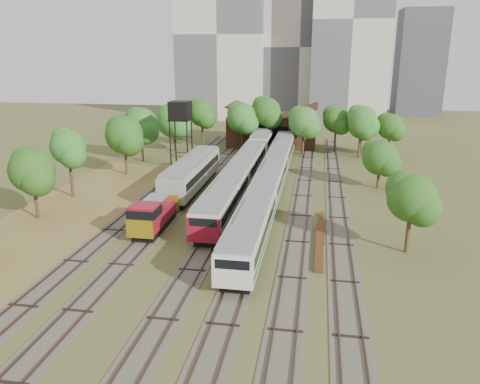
% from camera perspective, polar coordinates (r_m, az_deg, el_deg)
% --- Properties ---
extents(ground, '(240.00, 240.00, 0.00)m').
position_cam_1_polar(ground, '(34.96, -4.01, -12.05)').
color(ground, '#475123').
rests_on(ground, ground).
extents(dry_grass_patch, '(14.00, 60.00, 0.04)m').
position_cam_1_polar(dry_grass_patch, '(48.51, -22.90, -4.92)').
color(dry_grass_patch, brown).
rests_on(dry_grass_patch, ground).
extents(tracks, '(24.60, 80.00, 0.19)m').
position_cam_1_polar(tracks, '(57.83, 1.09, -0.16)').
color(tracks, '#4C473D').
rests_on(tracks, ground).
extents(railcar_red_set, '(2.98, 34.57, 3.69)m').
position_cam_1_polar(railcar_red_set, '(56.79, -0.34, 1.54)').
color(railcar_red_set, black).
rests_on(railcar_red_set, ground).
extents(railcar_green_set, '(2.97, 52.08, 3.67)m').
position_cam_1_polar(railcar_green_set, '(57.21, 3.78, 1.60)').
color(railcar_green_set, black).
rests_on(railcar_green_set, ground).
extents(railcar_rear, '(3.09, 16.08, 3.83)m').
position_cam_1_polar(railcar_rear, '(83.12, 2.91, 6.43)').
color(railcar_rear, black).
rests_on(railcar_rear, ground).
extents(shunter_locomotive, '(2.58, 8.10, 3.37)m').
position_cam_1_polar(shunter_locomotive, '(45.82, -10.73, -2.98)').
color(shunter_locomotive, black).
rests_on(shunter_locomotive, ground).
extents(old_grey_coach, '(3.25, 18.00, 4.03)m').
position_cam_1_polar(old_grey_coach, '(59.16, -5.88, 2.32)').
color(old_grey_coach, black).
rests_on(old_grey_coach, ground).
extents(water_tower, '(2.93, 2.93, 10.16)m').
position_cam_1_polar(water_tower, '(67.94, -7.31, 9.59)').
color(water_tower, black).
rests_on(water_tower, ground).
extents(rail_pile_near, '(0.69, 10.28, 0.34)m').
position_cam_1_polar(rail_pile_near, '(42.62, 9.62, -6.51)').
color(rail_pile_near, '#542E18').
rests_on(rail_pile_near, ground).
extents(rail_pile_far, '(0.54, 8.58, 0.28)m').
position_cam_1_polar(rail_pile_far, '(47.20, 9.89, -4.23)').
color(rail_pile_far, '#542E18').
rests_on(rail_pile_far, ground).
extents(maintenance_shed, '(16.45, 11.55, 7.58)m').
position_cam_1_polar(maintenance_shed, '(89.23, 4.05, 7.69)').
color(maintenance_shed, '#371C14').
rests_on(maintenance_shed, ground).
extents(tree_band_left, '(6.89, 53.96, 8.84)m').
position_cam_1_polar(tree_band_left, '(54.53, -21.44, 3.82)').
color(tree_band_left, '#382616').
rests_on(tree_band_left, ground).
extents(tree_band_far, '(41.70, 9.34, 9.24)m').
position_cam_1_polar(tree_band_far, '(81.56, 3.22, 8.87)').
color(tree_band_far, '#382616').
rests_on(tree_band_far, ground).
extents(tree_band_right, '(5.28, 42.39, 7.07)m').
position_cam_1_polar(tree_band_right, '(59.45, 16.80, 4.13)').
color(tree_band_right, '#382616').
rests_on(tree_band_right, ground).
extents(tower_left, '(22.00, 16.00, 42.00)m').
position_cam_1_polar(tower_left, '(127.40, -2.07, 18.56)').
color(tower_left, beige).
rests_on(tower_left, ground).
extents(tower_centre, '(20.00, 18.00, 36.00)m').
position_cam_1_polar(tower_centre, '(129.88, 7.49, 17.08)').
color(tower_centre, '#B9B3A8').
rests_on(tower_centre, ground).
extents(tower_right, '(18.00, 16.00, 48.00)m').
position_cam_1_polar(tower_right, '(122.15, 13.41, 19.64)').
color(tower_right, beige).
rests_on(tower_right, ground).
extents(tower_far_right, '(12.00, 12.00, 28.00)m').
position_cam_1_polar(tower_far_right, '(142.29, 21.01, 14.49)').
color(tower_far_right, '#43454B').
rests_on(tower_far_right, ground).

